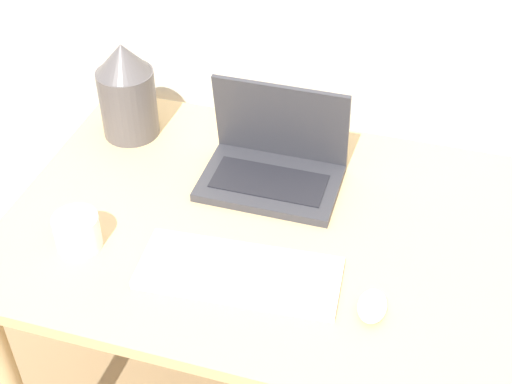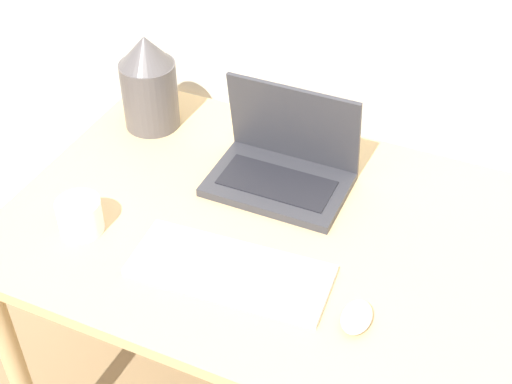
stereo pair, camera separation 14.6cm
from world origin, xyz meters
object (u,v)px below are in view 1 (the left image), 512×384
object	(u,v)px
keyboard	(239,273)
mug	(77,232)
mouse	(372,306)
vase	(127,91)
laptop	(274,161)

from	to	relation	value
keyboard	mug	size ratio (longest dim) A/B	4.36
mouse	vase	world-z (taller)	vase
mouse	vase	xyz separation A→B (m)	(-0.68, 0.41, 0.10)
laptop	vase	world-z (taller)	vase
mouse	mug	world-z (taller)	mug
mug	vase	bearing A→B (deg)	98.94
laptop	mouse	xyz separation A→B (m)	(0.29, -0.34, -0.03)
mouse	mug	distance (m)	0.61
mouse	vase	distance (m)	0.80
keyboard	mouse	bearing A→B (deg)	-3.67
laptop	keyboard	xyz separation A→B (m)	(0.02, -0.32, -0.04)
mouse	vase	bearing A→B (deg)	148.63
keyboard	vase	xyz separation A→B (m)	(-0.41, 0.40, 0.11)
laptop	mouse	bearing A→B (deg)	-49.76
keyboard	mug	bearing A→B (deg)	-178.39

